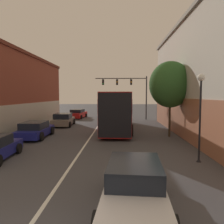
{
  "coord_description": "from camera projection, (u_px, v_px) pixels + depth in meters",
  "views": [
    {
      "loc": [
        2.35,
        -4.15,
        3.46
      ],
      "look_at": [
        1.71,
        15.7,
        1.92
      ],
      "focal_mm": 35.0,
      "sensor_mm": 36.0,
      "label": 1
    }
  ],
  "objects": [
    {
      "name": "lane_center_line",
      "position": [
        93.0,
        133.0,
        19.9
      ],
      "size": [
        0.14,
        42.95,
        0.01
      ],
      "color": "silver",
      "rests_on": "ground_plane"
    },
    {
      "name": "building_left_brick",
      "position": [
        1.0,
        90.0,
        21.88
      ],
      "size": [
        6.38,
        21.05,
        7.63
      ],
      "color": "brown",
      "rests_on": "ground_plane"
    },
    {
      "name": "bus",
      "position": [
        117.0,
        109.0,
        22.09
      ],
      "size": [
        3.08,
        12.26,
        3.71
      ],
      "rotation": [
        0.0,
        0.0,
        1.55
      ],
      "color": "maroon",
      "rests_on": "ground_plane"
    },
    {
      "name": "hatchback_foreground",
      "position": [
        134.0,
        187.0,
        6.66
      ],
      "size": [
        2.25,
        4.54,
        1.39
      ],
      "rotation": [
        0.0,
        0.0,
        1.51
      ],
      "color": "silver",
      "rests_on": "ground_plane"
    },
    {
      "name": "parked_car_left_near",
      "position": [
        35.0,
        130.0,
        17.77
      ],
      "size": [
        2.19,
        4.53,
        1.31
      ],
      "rotation": [
        0.0,
        0.0,
        1.59
      ],
      "color": "navy",
      "rests_on": "ground_plane"
    },
    {
      "name": "parked_car_left_mid",
      "position": [
        78.0,
        114.0,
        32.99
      ],
      "size": [
        2.39,
        4.72,
        1.33
      ],
      "rotation": [
        0.0,
        0.0,
        1.47
      ],
      "color": "red",
      "rests_on": "ground_plane"
    },
    {
      "name": "parked_car_left_far",
      "position": [
        63.0,
        120.0,
        24.56
      ],
      "size": [
        2.24,
        4.24,
        1.42
      ],
      "rotation": [
        0.0,
        0.0,
        1.6
      ],
      "color": "slate",
      "rests_on": "ground_plane"
    },
    {
      "name": "traffic_signal_gantry",
      "position": [
        129.0,
        87.0,
        30.85
      ],
      "size": [
        7.32,
        0.36,
        6.12
      ],
      "color": "#333338",
      "rests_on": "ground_plane"
    },
    {
      "name": "street_lamp",
      "position": [
        200.0,
        105.0,
        11.08
      ],
      "size": [
        0.38,
        0.38,
        4.54
      ],
      "color": "black",
      "rests_on": "ground_plane"
    },
    {
      "name": "street_tree_near",
      "position": [
        170.0,
        85.0,
        17.91
      ],
      "size": [
        3.45,
        3.11,
        6.23
      ],
      "color": "#3D2D1E",
      "rests_on": "ground_plane"
    }
  ]
}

